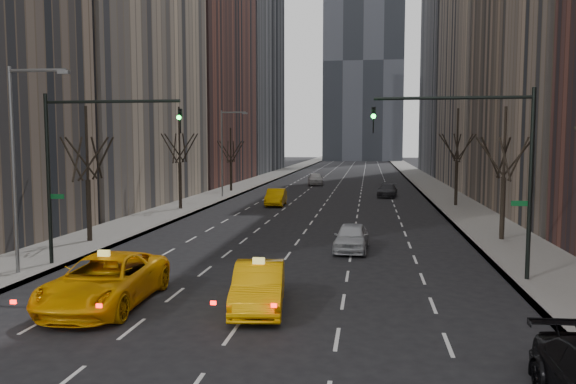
% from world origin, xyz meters
% --- Properties ---
extents(sidewalk_left, '(4.50, 320.00, 0.15)m').
position_xyz_m(sidewalk_left, '(-12.25, 70.00, 0.07)').
color(sidewalk_left, slate).
rests_on(sidewalk_left, ground).
extents(sidewalk_right, '(4.50, 320.00, 0.15)m').
position_xyz_m(sidewalk_right, '(12.25, 70.00, 0.07)').
color(sidewalk_right, slate).
rests_on(sidewalk_right, ground).
extents(bld_left_far, '(14.00, 28.00, 44.00)m').
position_xyz_m(bld_left_far, '(-21.50, 66.00, 22.00)').
color(bld_left_far, brown).
rests_on(bld_left_far, ground).
extents(bld_left_deep, '(14.00, 30.00, 60.00)m').
position_xyz_m(bld_left_deep, '(-21.50, 96.00, 30.00)').
color(bld_left_deep, slate).
rests_on(bld_left_deep, ground).
extents(bld_right_deep, '(14.00, 30.00, 58.00)m').
position_xyz_m(bld_right_deep, '(21.50, 95.00, 29.00)').
color(bld_right_deep, slate).
rests_on(bld_right_deep, ground).
extents(tree_lw_b, '(3.36, 3.50, 7.82)m').
position_xyz_m(tree_lw_b, '(-12.00, 18.00, 3.72)').
color(tree_lw_b, black).
rests_on(tree_lw_b, ground).
extents(tree_lw_c, '(3.36, 3.50, 8.74)m').
position_xyz_m(tree_lw_c, '(-12.00, 34.00, 4.04)').
color(tree_lw_c, black).
rests_on(tree_lw_c, ground).
extents(tree_lw_d, '(3.36, 3.50, 7.36)m').
position_xyz_m(tree_lw_d, '(-12.00, 52.00, 3.56)').
color(tree_lw_d, black).
rests_on(tree_lw_d, ground).
extents(tree_rw_b, '(3.36, 3.50, 7.82)m').
position_xyz_m(tree_rw_b, '(12.00, 22.00, 3.72)').
color(tree_rw_b, black).
rests_on(tree_rw_b, ground).
extents(tree_rw_c, '(3.36, 3.50, 8.74)m').
position_xyz_m(tree_rw_c, '(12.00, 40.00, 4.04)').
color(tree_rw_c, black).
rests_on(tree_rw_c, ground).
extents(traffic_mast_left, '(6.69, 0.39, 8.00)m').
position_xyz_m(traffic_mast_left, '(-9.11, 12.00, 5.49)').
color(traffic_mast_left, black).
rests_on(traffic_mast_left, ground).
extents(traffic_mast_right, '(6.69, 0.39, 8.00)m').
position_xyz_m(traffic_mast_right, '(9.11, 12.00, 5.49)').
color(traffic_mast_right, black).
rests_on(traffic_mast_right, ground).
extents(streetlight_near, '(2.83, 0.22, 9.00)m').
position_xyz_m(streetlight_near, '(-10.84, 10.00, 5.62)').
color(streetlight_near, slate).
rests_on(streetlight_near, ground).
extents(streetlight_far, '(2.83, 0.22, 9.00)m').
position_xyz_m(streetlight_far, '(-10.84, 45.00, 5.62)').
color(streetlight_far, slate).
rests_on(streetlight_far, ground).
extents(taxi_suv, '(3.23, 6.63, 1.82)m').
position_xyz_m(taxi_suv, '(-5.26, 6.28, 0.91)').
color(taxi_suv, '#ED9F05').
rests_on(taxi_suv, ground).
extents(taxi_sedan, '(2.32, 5.10, 1.62)m').
position_xyz_m(taxi_sedan, '(0.32, 6.70, 0.81)').
color(taxi_sedan, '#F1A205').
rests_on(taxi_sedan, ground).
extents(silver_sedan_ahead, '(1.96, 4.47, 1.50)m').
position_xyz_m(silver_sedan_ahead, '(3.24, 17.85, 0.75)').
color(silver_sedan_ahead, '#ACAFB5').
rests_on(silver_sedan_ahead, ground).
extents(far_taxi, '(1.86, 4.76, 1.54)m').
position_xyz_m(far_taxi, '(-4.39, 38.73, 0.77)').
color(far_taxi, '#EEA605').
rests_on(far_taxi, ground).
extents(far_suv_grey, '(2.44, 4.94, 1.38)m').
position_xyz_m(far_suv_grey, '(6.13, 48.59, 0.69)').
color(far_suv_grey, '#2B2B30').
rests_on(far_suv_grey, ground).
extents(far_car_white, '(2.59, 5.19, 1.70)m').
position_xyz_m(far_car_white, '(-3.09, 63.68, 0.85)').
color(far_car_white, silver).
rests_on(far_car_white, ground).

